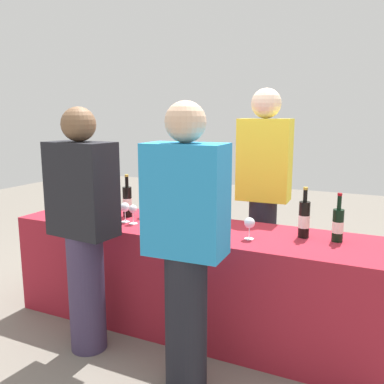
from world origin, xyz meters
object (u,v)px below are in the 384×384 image
Objects in this scene: wine_bottle_0 at (112,200)px; wine_bottle_4 at (338,225)px; wine_bottle_3 at (304,219)px; server_pouring at (263,189)px; guest_1 at (186,242)px; guest_0 at (84,225)px; wine_bottle_1 at (127,201)px; wine_glass_1 at (125,208)px; wine_glass_3 at (249,224)px; wine_glass_2 at (133,210)px; wine_glass_0 at (92,209)px; wine_bottle_2 at (148,202)px.

wine_bottle_4 is at bearing 0.44° from wine_bottle_0.
wine_bottle_3 is 0.69m from server_pouring.
guest_1 reaches higher than wine_bottle_0.
wine_bottle_0 is at bearing 116.71° from guest_0.
wine_bottle_1 is 0.17m from wine_glass_1.
wine_bottle_4 is 0.54m from wine_glass_3.
guest_1 is at bearing -37.97° from wine_glass_2.
wine_glass_2 is at bearing -29.54° from wine_bottle_0.
guest_0 reaches higher than wine_glass_3.
wine_glass_1 is at bearing -172.08° from wine_bottle_3.
wine_glass_0 is 1.19m from wine_glass_3.
wine_glass_1 is at bearing 17.93° from wine_glass_0.
wine_bottle_0 is at bearing 90.20° from wine_glass_0.
wine_bottle_3 reaches higher than wine_glass_3.
guest_0 is at bearing -88.34° from wine_glass_1.
wine_glass_2 is (-1.17, -0.19, -0.02)m from wine_bottle_3.
wine_bottle_1 is 0.19× the size of server_pouring.
wine_bottle_1 is at bearing 29.23° from server_pouring.
guest_0 is 0.99× the size of guest_1.
wine_bottle_1 is 2.24× the size of wine_glass_1.
wine_glass_2 is at bearing 10.53° from wine_glass_0.
wine_bottle_2 is 2.14× the size of wine_glass_2.
wine_bottle_1 is at bearing 137.94° from guest_1.
guest_1 is (0.69, -0.54, 0.00)m from wine_glass_2.
guest_0 reaches higher than wine_bottle_0.
wine_bottle_2 is at bearing 129.57° from guest_1.
wine_bottle_1 is 1.07m from server_pouring.
wine_bottle_4 is (1.54, 0.03, -0.01)m from wine_bottle_1.
wine_glass_0 is (-0.16, -0.22, -0.03)m from wine_bottle_1.
wine_bottle_4 is 2.17× the size of wine_glass_3.
wine_glass_0 is 0.08× the size of guest_0.
wine_bottle_2 reaches higher than wine_glass_1.
wine_bottle_2 is 1.07m from guest_1.
wine_bottle_4 is at bearing 44.36° from guest_1.
wine_bottle_0 is 2.36× the size of wine_glass_0.
wine_glass_1 is (0.08, -0.15, -0.01)m from wine_bottle_1.
wine_bottle_0 is at bearing 145.44° from wine_glass_1.
server_pouring is at bearing 27.27° from wine_bottle_0.
wine_bottle_1 reaches higher than wine_glass_1.
wine_bottle_2 is at bearing 92.04° from guest_0.
wine_glass_1 is at bearing -173.11° from wine_bottle_4.
wine_glass_2 is at bearing -179.81° from wine_glass_3.
wine_glass_2 is (0.08, -0.02, -0.00)m from wine_glass_1.
wine_glass_0 is 0.25m from wine_glass_1.
guest_1 is at bearing -35.49° from wine_bottle_0.
wine_glass_3 is (0.87, 0.00, -0.00)m from wine_glass_2.
server_pouring reaches higher than wine_bottle_3.
wine_bottle_1 reaches higher than wine_glass_2.
wine_bottle_2 is at bearing 15.13° from wine_bottle_0.
wine_glass_1 is 0.09× the size of guest_1.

